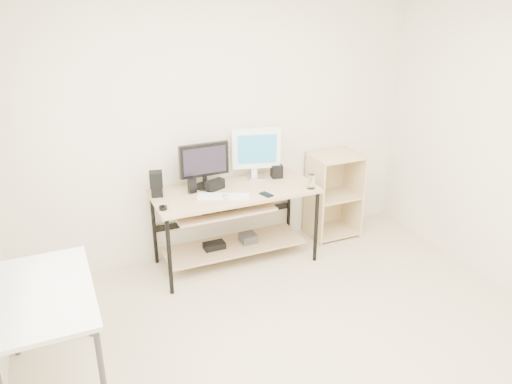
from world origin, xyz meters
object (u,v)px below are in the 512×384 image
object	(u,v)px
white_imac	(256,150)
desk	(232,211)
shelf_unit	(332,194)
audio_controller	(192,186)
side_table	(44,302)
black_monitor	(204,163)

from	to	relation	value
white_imac	desk	bearing A→B (deg)	-134.97
shelf_unit	audio_controller	xyz separation A→B (m)	(-1.53, -0.08, 0.37)
desk	side_table	xyz separation A→B (m)	(-1.65, -1.06, 0.13)
shelf_unit	black_monitor	bearing A→B (deg)	179.77
side_table	shelf_unit	xyz separation A→B (m)	(2.83, 1.22, -0.22)
desk	audio_controller	size ratio (longest dim) A/B	10.54
shelf_unit	black_monitor	size ratio (longest dim) A/B	1.96
black_monitor	shelf_unit	bearing A→B (deg)	-1.15
desk	shelf_unit	bearing A→B (deg)	7.77
side_table	desk	bearing A→B (deg)	32.65
black_monitor	audio_controller	xyz separation A→B (m)	(-0.15, -0.08, -0.17)
shelf_unit	white_imac	xyz separation A→B (m)	(-0.85, 0.04, 0.58)
audio_controller	white_imac	bearing A→B (deg)	-2.14
desk	black_monitor	distance (m)	0.52
black_monitor	white_imac	world-z (taller)	white_imac
side_table	black_monitor	distance (m)	1.93
black_monitor	audio_controller	world-z (taller)	black_monitor
black_monitor	side_table	bearing A→B (deg)	-140.73
desk	white_imac	bearing A→B (deg)	30.97
desk	black_monitor	size ratio (longest dim) A/B	3.26
shelf_unit	white_imac	bearing A→B (deg)	177.57
desk	audio_controller	world-z (taller)	audio_controller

